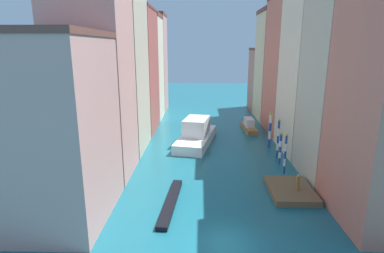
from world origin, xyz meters
TOP-DOWN VIEW (x-y plane):
  - ground_plane at (0.00, 24.50)m, footprint 154.00×154.00m
  - building_left_0 at (-12.75, 3.64)m, footprint 7.33×9.95m
  - building_left_1 at (-12.75, 12.59)m, footprint 7.33×7.53m
  - building_left_2 at (-12.75, 21.30)m, footprint 7.33×9.34m
  - building_left_3 at (-12.75, 31.28)m, footprint 7.33×10.08m
  - building_left_4 at (-12.75, 40.55)m, footprint 7.33×8.21m
  - building_left_5 at (-12.75, 48.51)m, footprint 7.33×7.17m
  - building_right_1 at (12.75, 12.12)m, footprint 7.33×7.98m
  - building_right_2 at (12.75, 20.82)m, footprint 7.33×9.43m
  - building_right_3 at (12.75, 30.56)m, footprint 7.33×10.23m
  - building_right_4 at (12.75, 40.59)m, footprint 7.33×9.47m
  - building_right_5 at (12.75, 49.18)m, footprint 7.33×7.80m
  - waterfront_dock at (6.86, 8.06)m, footprint 3.99×5.66m
  - person_on_dock at (7.31, 7.57)m, footprint 0.36×0.36m
  - mooring_pole_0 at (7.48, 12.89)m, footprint 0.27×0.27m
  - mooring_pole_1 at (7.71, 15.89)m, footprint 0.33×0.33m
  - mooring_pole_2 at (7.90, 17.96)m, footprint 0.29×0.29m
  - mooring_pole_3 at (7.82, 22.16)m, footprint 0.39×0.39m
  - vaporetto_white at (-2.29, 23.68)m, footprint 6.23×12.50m
  - gondola_black at (-4.31, 5.59)m, footprint 1.55×8.64m
  - motorboat_0 at (6.35, 31.08)m, footprint 1.97×6.91m

SIDE VIEW (x-z plane):
  - ground_plane at x=0.00m, z-range 0.00..0.00m
  - gondola_black at x=-4.31m, z-range 0.00..0.41m
  - waterfront_dock at x=6.86m, z-range 0.00..0.59m
  - motorboat_0 at x=6.35m, z-range -0.27..1.80m
  - person_on_dock at x=7.31m, z-range 0.53..2.08m
  - vaporetto_white at x=-2.29m, z-range -0.50..3.20m
  - mooring_pole_1 at x=7.71m, z-range 0.05..3.87m
  - mooring_pole_0 at x=7.48m, z-range 0.04..4.56m
  - mooring_pole_3 at x=7.82m, z-range 0.06..5.00m
  - mooring_pole_2 at x=7.90m, z-range 0.05..5.04m
  - building_right_5 at x=12.75m, z-range 0.01..13.33m
  - building_left_0 at x=-12.75m, z-range 0.01..14.68m
  - building_left_4 at x=-12.75m, z-range 0.01..19.40m
  - building_left_3 at x=-12.75m, z-range 0.01..19.49m
  - building_right_1 at x=12.75m, z-range 0.01..20.03m
  - building_right_4 at x=12.75m, z-range 0.02..20.23m
  - building_left_5 at x=-12.75m, z-range 0.01..20.32m
  - building_left_2 at x=-12.75m, z-range 0.01..20.78m
  - building_right_3 at x=12.75m, z-range 0.01..21.28m
  - building_right_2 at x=12.75m, z-range 0.01..21.72m
  - building_left_1 at x=-12.75m, z-range 0.01..21.94m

